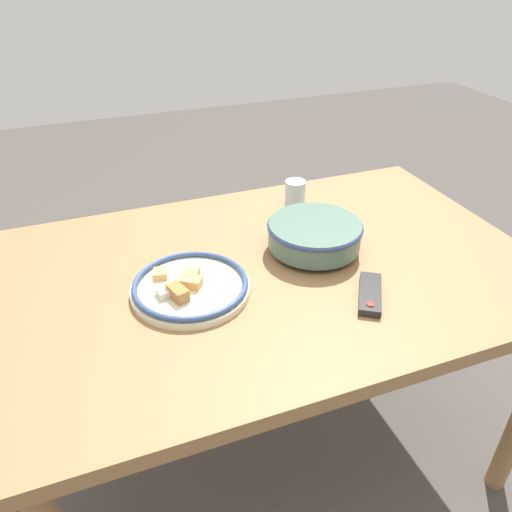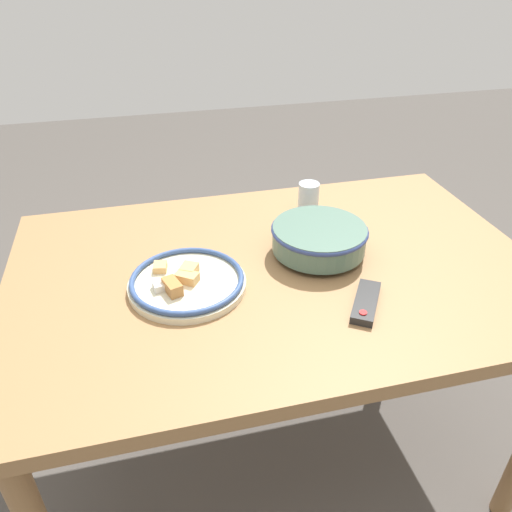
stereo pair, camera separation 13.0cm
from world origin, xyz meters
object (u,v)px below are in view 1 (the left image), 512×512
object	(u,v)px
food_plate	(190,286)
tv_remote	(370,294)
drinking_glass	(295,194)
noodle_bowl	(314,234)

from	to	relation	value
food_plate	tv_remote	world-z (taller)	food_plate
food_plate	drinking_glass	bearing A→B (deg)	-142.83
noodle_bowl	drinking_glass	world-z (taller)	drinking_glass
noodle_bowl	tv_remote	size ratio (longest dim) A/B	1.63
drinking_glass	food_plate	bearing A→B (deg)	37.17
noodle_bowl	tv_remote	world-z (taller)	noodle_bowl
food_plate	noodle_bowl	bearing A→B (deg)	-169.24
tv_remote	noodle_bowl	bearing A→B (deg)	-50.54
food_plate	tv_remote	xyz separation A→B (m)	(-0.41, 0.18, -0.01)
food_plate	drinking_glass	xyz separation A→B (m)	(-0.43, -0.33, 0.03)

